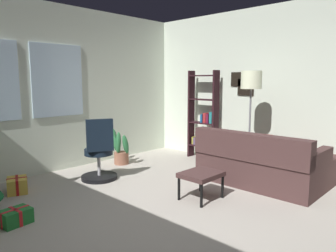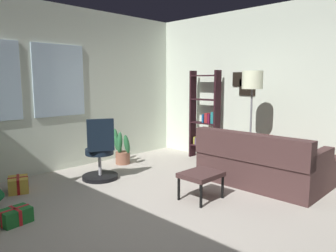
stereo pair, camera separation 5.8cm
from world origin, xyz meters
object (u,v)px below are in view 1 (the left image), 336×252
object	(u,v)px
floor_lamp	(251,89)
potted_plant	(120,151)
footstool	(201,176)
gift_box_gold	(17,185)
bookshelf	(204,120)
gift_box_green	(16,217)
couch	(268,165)
office_chair	(99,157)

from	to	relation	value
floor_lamp	potted_plant	distance (m)	2.60
footstool	floor_lamp	xyz separation A→B (m)	(1.33, 0.06, 1.10)
gift_box_gold	bookshelf	size ratio (longest dim) A/B	0.23
gift_box_green	gift_box_gold	size ratio (longest dim) A/B	0.83
couch	office_chair	bearing A→B (deg)	129.83
couch	footstool	world-z (taller)	couch
couch	gift_box_gold	xyz separation A→B (m)	(-2.77, 2.34, -0.19)
gift_box_gold	potted_plant	distance (m)	1.95
gift_box_gold	floor_lamp	bearing A→B (deg)	-33.73
gift_box_gold	potted_plant	bearing A→B (deg)	5.24
couch	bookshelf	xyz separation A→B (m)	(0.58, 1.67, 0.48)
bookshelf	potted_plant	world-z (taller)	bookshelf
footstool	potted_plant	distance (m)	2.21
couch	bookshelf	size ratio (longest dim) A/B	1.02
gift_box_gold	bookshelf	bearing A→B (deg)	-11.46
footstool	floor_lamp	world-z (taller)	floor_lamp
potted_plant	gift_box_green	bearing A→B (deg)	-153.15
floor_lamp	potted_plant	xyz separation A→B (m)	(-0.97, 2.11, -1.16)
gift_box_green	couch	bearing A→B (deg)	-22.78
footstool	gift_box_gold	xyz separation A→B (m)	(-1.57, 2.00, -0.21)
floor_lamp	couch	bearing A→B (deg)	-108.07
couch	floor_lamp	world-z (taller)	floor_lamp
gift_box_gold	office_chair	bearing A→B (deg)	-17.96
gift_box_gold	office_chair	xyz separation A→B (m)	(1.12, -0.36, 0.27)
bookshelf	floor_lamp	bearing A→B (deg)	-109.46
potted_plant	footstool	bearing A→B (deg)	-99.43
couch	footstool	xyz separation A→B (m)	(-1.19, 0.34, 0.02)
gift_box_green	office_chair	distance (m)	1.68
floor_lamp	potted_plant	size ratio (longest dim) A/B	2.63
couch	gift_box_green	size ratio (longest dim) A/B	5.42
office_chair	bookshelf	distance (m)	2.29
gift_box_green	gift_box_gold	bearing A→B (deg)	67.93
footstool	potted_plant	xyz separation A→B (m)	(0.36, 2.18, -0.06)
gift_box_gold	bookshelf	xyz separation A→B (m)	(3.35, -0.68, 0.67)
gift_box_gold	potted_plant	xyz separation A→B (m)	(1.94, 0.18, 0.15)
couch	gift_box_gold	world-z (taller)	couch
couch	gift_box_green	bearing A→B (deg)	157.22
footstool	potted_plant	bearing A→B (deg)	80.57
office_chair	floor_lamp	xyz separation A→B (m)	(1.79, -1.58, 1.04)
footstool	floor_lamp	bearing A→B (deg)	2.70
gift_box_gold	office_chair	size ratio (longest dim) A/B	0.40
gift_box_green	floor_lamp	xyz separation A→B (m)	(3.31, -0.93, 1.33)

